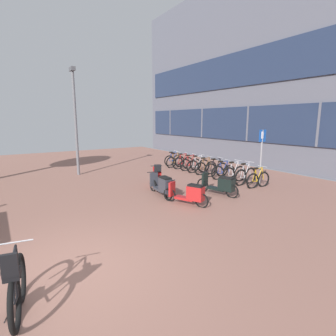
% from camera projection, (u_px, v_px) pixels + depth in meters
% --- Properties ---
extents(ground, '(21.00, 40.00, 0.13)m').
position_uv_depth(ground, '(138.00, 253.00, 5.69)').
color(ground, '#2D2F31').
extents(bicycle_foreground, '(0.78, 1.41, 1.13)m').
position_uv_depth(bicycle_foreground, '(14.00, 289.00, 3.79)').
color(bicycle_foreground, black).
rests_on(bicycle_foreground, ground).
extents(bicycle_rack_00, '(1.30, 0.48, 0.92)m').
position_uv_depth(bicycle_rack_00, '(258.00, 180.00, 11.03)').
color(bicycle_rack_00, black).
rests_on(bicycle_rack_00, ground).
extents(bicycle_rack_01, '(1.42, 0.48, 1.03)m').
position_uv_depth(bicycle_rack_01, '(245.00, 176.00, 11.54)').
color(bicycle_rack_01, black).
rests_on(bicycle_rack_01, ground).
extents(bicycle_rack_02, '(1.41, 0.48, 1.02)m').
position_uv_depth(bicycle_rack_02, '(234.00, 174.00, 12.06)').
color(bicycle_rack_02, black).
rests_on(bicycle_rack_02, ground).
extents(bicycle_rack_03, '(1.28, 0.48, 0.96)m').
position_uv_depth(bicycle_rack_03, '(223.00, 172.00, 12.57)').
color(bicycle_rack_03, black).
rests_on(bicycle_rack_03, ground).
extents(bicycle_rack_04, '(1.36, 0.47, 0.99)m').
position_uv_depth(bicycle_rack_04, '(216.00, 169.00, 13.18)').
color(bicycle_rack_04, black).
rests_on(bicycle_rack_04, ground).
extents(bicycle_rack_05, '(1.33, 0.48, 0.97)m').
position_uv_depth(bicycle_rack_05, '(206.00, 168.00, 13.65)').
color(bicycle_rack_05, black).
rests_on(bicycle_rack_05, ground).
extents(bicycle_rack_06, '(1.40, 0.48, 1.00)m').
position_uv_depth(bicycle_rack_06, '(198.00, 166.00, 14.19)').
color(bicycle_rack_06, black).
rests_on(bicycle_rack_06, ground).
extents(bicycle_rack_07, '(1.31, 0.47, 0.96)m').
position_uv_depth(bicycle_rack_07, '(191.00, 164.00, 14.72)').
color(bicycle_rack_07, black).
rests_on(bicycle_rack_07, ground).
extents(bicycle_rack_08, '(1.29, 0.49, 0.97)m').
position_uv_depth(bicycle_rack_08, '(183.00, 163.00, 15.22)').
color(bicycle_rack_08, black).
rests_on(bicycle_rack_08, ground).
extents(bicycle_rack_09, '(1.34, 0.48, 0.95)m').
position_uv_depth(bicycle_rack_09, '(175.00, 162.00, 15.71)').
color(bicycle_rack_09, black).
rests_on(bicycle_rack_09, ground).
extents(bicycle_rack_10, '(1.27, 0.48, 0.93)m').
position_uv_depth(bicycle_rack_10, '(173.00, 160.00, 16.40)').
color(bicycle_rack_10, black).
rests_on(bicycle_rack_10, ground).
extents(scooter_near, '(0.70, 1.80, 0.82)m').
position_uv_depth(scooter_near, '(221.00, 185.00, 9.87)').
color(scooter_near, black).
rests_on(scooter_near, ground).
extents(scooter_mid, '(0.87, 1.61, 0.75)m').
position_uv_depth(scooter_mid, '(190.00, 194.00, 8.72)').
color(scooter_mid, black).
rests_on(scooter_mid, ground).
extents(scooter_far, '(1.06, 1.65, 1.04)m').
position_uv_depth(scooter_far, '(157.00, 176.00, 11.08)').
color(scooter_far, black).
rests_on(scooter_far, ground).
extents(scooter_extra, '(0.53, 1.85, 0.82)m').
position_uv_depth(scooter_extra, '(162.00, 185.00, 9.73)').
color(scooter_extra, black).
rests_on(scooter_extra, ground).
extents(parking_sign, '(0.40, 0.07, 2.39)m').
position_uv_depth(parking_sign, '(261.00, 152.00, 11.00)').
color(parking_sign, gray).
rests_on(parking_sign, ground).
extents(lamp_post, '(0.20, 0.52, 5.29)m').
position_uv_depth(lamp_post, '(75.00, 116.00, 13.12)').
color(lamp_post, slate).
rests_on(lamp_post, ground).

